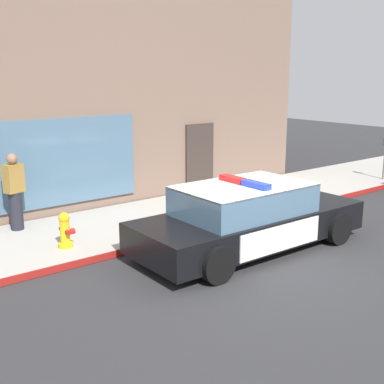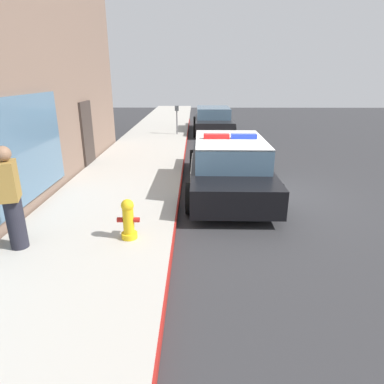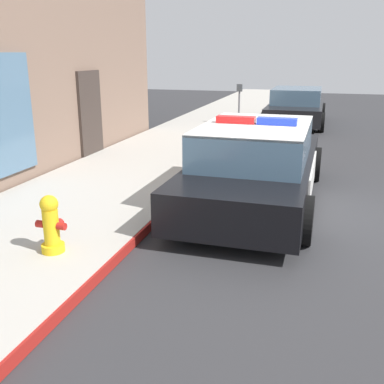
{
  "view_description": "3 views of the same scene",
  "coord_description": "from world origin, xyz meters",
  "px_view_note": "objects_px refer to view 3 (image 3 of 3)",
  "views": [
    {
      "loc": [
        -6.33,
        -6.41,
        3.58
      ],
      "look_at": [
        0.15,
        1.83,
        1.04
      ],
      "focal_mm": 46.94,
      "sensor_mm": 36.0,
      "label": 1
    },
    {
      "loc": [
        -7.71,
        1.44,
        2.87
      ],
      "look_at": [
        -1.48,
        1.5,
        0.67
      ],
      "focal_mm": 31.11,
      "sensor_mm": 36.0,
      "label": 2
    },
    {
      "loc": [
        -6.88,
        -0.46,
        2.49
      ],
      "look_at": [
        -1.17,
        1.19,
        0.66
      ],
      "focal_mm": 42.25,
      "sensor_mm": 36.0,
      "label": 3
    }
  ],
  "objects_px": {
    "police_cruiser": "(256,164)",
    "car_down_street": "(296,107)",
    "fire_hydrant": "(51,225)",
    "parking_meter": "(239,96)"
  },
  "relations": [
    {
      "from": "police_cruiser",
      "to": "car_down_street",
      "type": "height_order",
      "value": "police_cruiser"
    },
    {
      "from": "fire_hydrant",
      "to": "parking_meter",
      "type": "distance_m",
      "value": 10.95
    },
    {
      "from": "fire_hydrant",
      "to": "parking_meter",
      "type": "bearing_deg",
      "value": -1.45
    },
    {
      "from": "police_cruiser",
      "to": "parking_meter",
      "type": "distance_m",
      "value": 8.05
    },
    {
      "from": "car_down_street",
      "to": "parking_meter",
      "type": "distance_m",
      "value": 2.38
    },
    {
      "from": "car_down_street",
      "to": "parking_meter",
      "type": "height_order",
      "value": "parking_meter"
    },
    {
      "from": "fire_hydrant",
      "to": "police_cruiser",
      "type": "bearing_deg",
      "value": -33.24
    },
    {
      "from": "fire_hydrant",
      "to": "car_down_street",
      "type": "relative_size",
      "value": 0.16
    },
    {
      "from": "police_cruiser",
      "to": "car_down_street",
      "type": "distance_m",
      "value": 9.33
    },
    {
      "from": "police_cruiser",
      "to": "car_down_street",
      "type": "relative_size",
      "value": 1.11
    }
  ]
}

